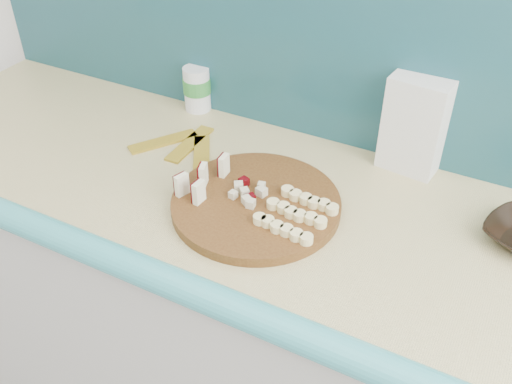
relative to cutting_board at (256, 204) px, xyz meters
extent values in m
cube|color=beige|center=(0.12, 0.04, -0.48)|extent=(2.20, 0.60, 0.88)
cube|color=tan|center=(0.12, 0.04, -0.03)|extent=(2.20, 0.60, 0.03)
cube|color=teal|center=(0.12, -0.26, -0.03)|extent=(2.20, 0.06, 0.03)
cube|color=teal|center=(0.12, 0.33, 0.24)|extent=(2.20, 0.02, 0.50)
cylinder|color=#41240E|center=(0.00, 0.00, 0.00)|extent=(0.39, 0.39, 0.02)
cube|color=#FBF3C9|center=(-0.14, -0.05, 0.04)|extent=(0.02, 0.03, 0.05)
cube|color=#420409|center=(-0.15, -0.05, 0.04)|extent=(0.01, 0.03, 0.05)
cube|color=#FBF3C9|center=(-0.12, 0.00, 0.04)|extent=(0.02, 0.03, 0.05)
cube|color=#420409|center=(-0.13, 0.00, 0.04)|extent=(0.01, 0.03, 0.05)
cube|color=#FBF3C9|center=(-0.10, 0.05, 0.04)|extent=(0.02, 0.03, 0.05)
cube|color=#420409|center=(-0.11, 0.05, 0.04)|extent=(0.01, 0.03, 0.05)
cube|color=#FBF3C9|center=(-0.10, -0.06, 0.04)|extent=(0.02, 0.03, 0.05)
cube|color=#420409|center=(-0.11, -0.06, 0.04)|extent=(0.01, 0.03, 0.05)
cube|color=beige|center=(-0.01, 0.00, 0.02)|extent=(0.02, 0.02, 0.02)
cube|color=beige|center=(-0.01, 0.01, 0.02)|extent=(0.02, 0.02, 0.02)
cube|color=#420409|center=(-0.01, 0.02, 0.02)|extent=(0.02, 0.02, 0.02)
cube|color=beige|center=(-0.02, 0.01, 0.02)|extent=(0.02, 0.02, 0.02)
cube|color=beige|center=(-0.03, 0.01, 0.02)|extent=(0.02, 0.02, 0.02)
cube|color=beige|center=(-0.04, 0.00, 0.02)|extent=(0.02, 0.02, 0.02)
cube|color=beige|center=(-0.03, 0.00, 0.02)|extent=(0.02, 0.02, 0.02)
cube|color=beige|center=(-0.03, -0.01, 0.02)|extent=(0.02, 0.02, 0.02)
cube|color=#420409|center=(-0.02, -0.02, 0.02)|extent=(0.02, 0.02, 0.02)
cube|color=beige|center=(-0.01, -0.01, 0.02)|extent=(0.02, 0.02, 0.02)
cylinder|color=#F6E396|center=(0.04, -0.06, 0.02)|extent=(0.03, 0.03, 0.02)
cylinder|color=#F6E396|center=(0.06, -0.06, 0.02)|extent=(0.03, 0.03, 0.02)
cylinder|color=#F6E396|center=(0.08, -0.06, 0.02)|extent=(0.03, 0.03, 0.02)
cylinder|color=#F6E396|center=(0.10, -0.06, 0.02)|extent=(0.03, 0.03, 0.02)
cylinder|color=#F6E396|center=(0.12, -0.07, 0.02)|extent=(0.03, 0.03, 0.02)
cylinder|color=#F6E396|center=(0.14, -0.07, 0.02)|extent=(0.03, 0.03, 0.02)
cylinder|color=#F6E396|center=(0.04, 0.00, 0.02)|extent=(0.03, 0.03, 0.02)
cylinder|color=#F6E396|center=(0.06, -0.01, 0.02)|extent=(0.03, 0.03, 0.02)
cylinder|color=#F6E396|center=(0.09, -0.01, 0.02)|extent=(0.03, 0.03, 0.02)
cylinder|color=#F6E396|center=(0.11, -0.01, 0.02)|extent=(0.03, 0.03, 0.02)
cylinder|color=#F6E396|center=(0.13, -0.01, 0.02)|extent=(0.03, 0.03, 0.02)
cylinder|color=#F6E396|center=(0.15, -0.02, 0.02)|extent=(0.03, 0.03, 0.02)
cylinder|color=#F6E396|center=(0.05, 0.05, 0.02)|extent=(0.03, 0.03, 0.02)
cylinder|color=#F6E396|center=(0.07, 0.04, 0.02)|extent=(0.03, 0.03, 0.02)
cylinder|color=#F6E396|center=(0.09, 0.04, 0.02)|extent=(0.03, 0.03, 0.02)
cylinder|color=#F6E396|center=(0.11, 0.04, 0.02)|extent=(0.03, 0.03, 0.02)
cylinder|color=#F6E396|center=(0.13, 0.04, 0.02)|extent=(0.03, 0.03, 0.02)
cylinder|color=#F6E396|center=(0.15, 0.04, 0.02)|extent=(0.03, 0.03, 0.02)
cube|color=silver|center=(0.24, 0.30, 0.10)|extent=(0.14, 0.11, 0.22)
cylinder|color=white|center=(-0.33, 0.30, 0.05)|extent=(0.07, 0.07, 0.12)
cylinder|color=#328A38|center=(-0.33, 0.30, 0.06)|extent=(0.07, 0.07, 0.04)
cube|color=gold|center=(-0.32, 0.12, -0.01)|extent=(0.12, 0.16, 0.01)
cube|color=gold|center=(-0.25, 0.14, -0.01)|extent=(0.04, 0.17, 0.01)
cube|color=gold|center=(-0.20, 0.11, -0.01)|extent=(0.12, 0.16, 0.01)
camera|label=1|loc=(0.43, -0.82, 0.73)|focal=40.00mm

